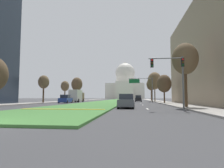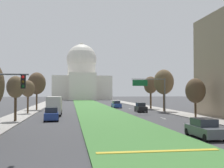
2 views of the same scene
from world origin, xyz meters
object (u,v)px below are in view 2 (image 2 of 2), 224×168
(street_tree_right_far, at_px, (164,82))
(street_tree_left_mid, at_px, (16,88))
(street_tree_left_far, at_px, (28,89))
(sedan_lead_stopped, at_px, (205,129))
(overhead_guide_sign, at_px, (152,88))
(street_tree_right_mid, at_px, (195,91))
(capitol_building, at_px, (82,78))
(sedan_far_horizon, at_px, (116,105))
(box_truck_delivery, at_px, (54,106))
(street_tree_right_distant, at_px, (151,85))
(sedan_midblock, at_px, (51,114))
(sedan_distant, at_px, (141,108))
(street_tree_left_distant, at_px, (37,83))

(street_tree_right_far, bearing_deg, street_tree_left_mid, -149.63)
(street_tree_left_far, relative_size, sedan_lead_stopped, 1.33)
(street_tree_left_mid, height_order, street_tree_right_far, street_tree_right_far)
(overhead_guide_sign, bearing_deg, street_tree_right_mid, -67.86)
(capitol_building, xyz_separation_m, street_tree_left_far, (-13.19, -93.50, -6.56))
(overhead_guide_sign, xyz_separation_m, sedan_far_horizon, (-3.63, 18.53, -3.86))
(street_tree_right_far, height_order, box_truck_delivery, street_tree_right_far)
(overhead_guide_sign, relative_size, street_tree_left_mid, 1.07)
(street_tree_left_far, distance_m, street_tree_right_far, 25.89)
(street_tree_right_mid, bearing_deg, overhead_guide_sign, 112.14)
(street_tree_right_distant, xyz_separation_m, sedan_midblock, (-20.73, -22.33, -4.61))
(street_tree_right_distant, relative_size, sedan_distant, 1.64)
(capitol_building, bearing_deg, street_tree_left_mid, -96.84)
(street_tree_left_mid, height_order, sedan_midblock, street_tree_left_mid)
(street_tree_right_far, bearing_deg, street_tree_left_distant, 161.67)
(street_tree_left_distant, bearing_deg, street_tree_left_far, -92.26)
(sedan_far_horizon, distance_m, box_truck_delivery, 24.79)
(street_tree_right_distant, distance_m, sedan_lead_stopped, 40.12)
(street_tree_left_mid, bearing_deg, sedan_lead_stopped, -40.04)
(street_tree_left_far, bearing_deg, street_tree_right_far, 3.33)
(overhead_guide_sign, relative_size, sedan_distant, 1.42)
(street_tree_right_distant, height_order, sedan_distant, street_tree_right_distant)
(overhead_guide_sign, relative_size, sedan_lead_stopped, 1.44)
(street_tree_right_mid, distance_m, sedan_distant, 14.91)
(overhead_guide_sign, bearing_deg, street_tree_right_distant, 75.01)
(street_tree_right_distant, distance_m, box_truck_delivery, 25.57)
(street_tree_right_far, bearing_deg, sedan_midblock, -146.89)
(street_tree_left_mid, distance_m, street_tree_left_far, 13.41)
(street_tree_left_far, bearing_deg, street_tree_left_distant, 87.74)
(sedan_lead_stopped, bearing_deg, sedan_midblock, 129.69)
(capitol_building, bearing_deg, street_tree_left_far, -98.03)
(overhead_guide_sign, bearing_deg, street_tree_left_far, 174.47)
(street_tree_left_mid, distance_m, sedan_distant, 26.12)
(street_tree_right_mid, bearing_deg, capitol_building, 97.07)
(sedan_midblock, relative_size, sedan_distant, 1.04)
(overhead_guide_sign, height_order, street_tree_right_distant, street_tree_right_distant)
(sedan_lead_stopped, bearing_deg, box_truck_delivery, 119.59)
(street_tree_left_mid, relative_size, street_tree_right_far, 0.72)
(street_tree_right_mid, xyz_separation_m, sedan_distant, (-5.04, 13.65, -3.27))
(sedan_distant, bearing_deg, sedan_far_horizon, 99.76)
(street_tree_left_distant, bearing_deg, street_tree_left_mid, -90.05)
(sedan_midblock, bearing_deg, sedan_lead_stopped, -50.31)
(overhead_guide_sign, xyz_separation_m, box_truck_delivery, (-17.47, -2.02, -3.00))
(street_tree_left_far, relative_size, street_tree_right_far, 0.72)
(capitol_building, xyz_separation_m, sedan_lead_stopped, (5.82, -122.57, -10.26))
(capitol_building, distance_m, sedan_distant, 92.51)
(street_tree_left_mid, xyz_separation_m, sedan_far_horizon, (18.36, 29.77, -3.72))
(sedan_far_horizon, bearing_deg, overhead_guide_sign, -78.93)
(street_tree_left_mid, relative_size, sedan_lead_stopped, 1.34)
(street_tree_left_distant, relative_size, sedan_lead_stopped, 1.80)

